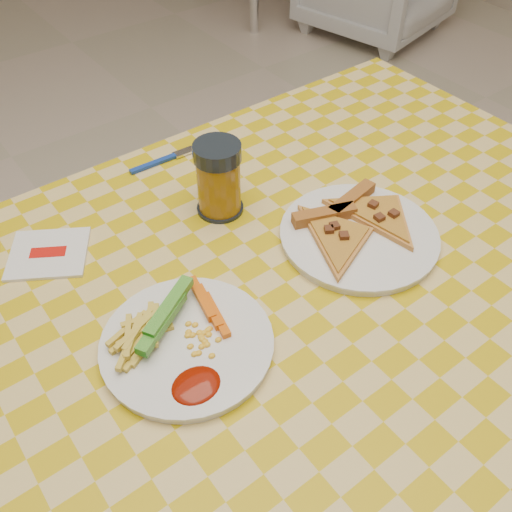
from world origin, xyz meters
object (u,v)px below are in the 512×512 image
(table, at_px, (285,314))
(plate_left, at_px, (187,345))
(drink_glass, at_px, (219,179))
(plate_right, at_px, (359,237))

(table, height_order, plate_left, plate_left)
(table, relative_size, drink_glass, 10.06)
(plate_left, height_order, plate_right, same)
(plate_right, bearing_deg, drink_glass, 124.34)
(plate_left, bearing_deg, plate_right, 2.86)
(plate_left, distance_m, plate_right, 0.33)
(table, xyz_separation_m, plate_right, (0.15, 0.00, 0.08))
(table, bearing_deg, plate_right, 1.23)
(plate_left, bearing_deg, table, 4.22)
(table, xyz_separation_m, plate_left, (-0.18, -0.01, 0.08))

